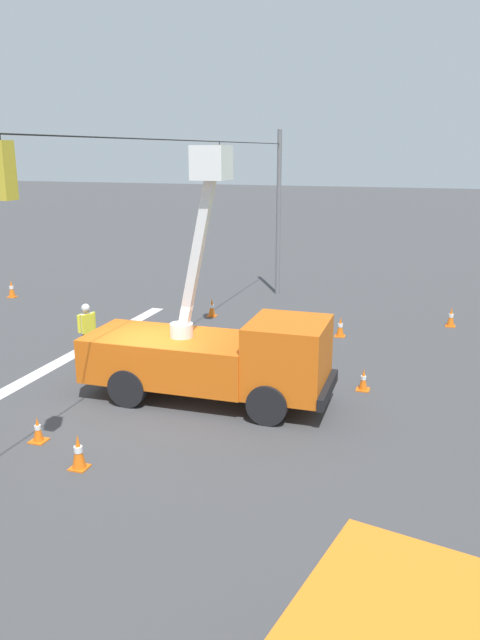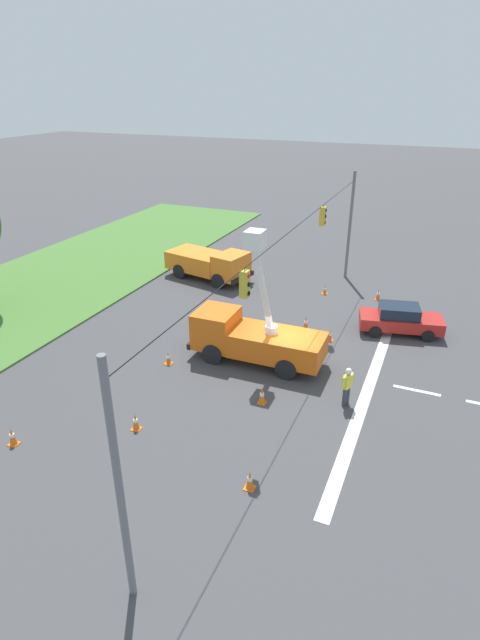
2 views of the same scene
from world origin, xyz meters
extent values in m
plane|color=#424244|center=(0.00, 0.00, 0.00)|extent=(200.00, 200.00, 0.00)
cube|color=#477533|center=(0.00, 18.00, 0.05)|extent=(56.00, 12.00, 0.10)
cube|color=silver|center=(0.00, -4.01, 0.00)|extent=(17.60, 0.50, 0.01)
cube|color=silver|center=(0.00, -6.01, 0.00)|extent=(0.20, 2.00, 0.01)
cylinder|color=slate|center=(-13.00, 0.00, 3.60)|extent=(0.20, 0.20, 7.20)
cylinder|color=slate|center=(13.00, 0.00, 3.60)|extent=(0.20, 0.20, 7.20)
cylinder|color=black|center=(0.00, 0.00, 6.60)|extent=(26.00, 0.03, 0.03)
cylinder|color=black|center=(-5.37, 0.00, 6.55)|extent=(0.02, 0.02, 0.10)
cube|color=gold|center=(-5.37, 0.00, 6.02)|extent=(0.32, 0.28, 0.96)
cylinder|color=red|center=(-5.37, -0.16, 6.34)|extent=(0.16, 0.05, 0.16)
cylinder|color=black|center=(-5.37, -0.16, 6.02)|extent=(0.16, 0.05, 0.16)
cylinder|color=black|center=(-5.37, -0.16, 5.70)|extent=(0.16, 0.05, 0.16)
cylinder|color=black|center=(5.14, 0.00, 6.55)|extent=(0.02, 0.02, 0.10)
cube|color=gold|center=(5.14, 0.00, 6.02)|extent=(0.32, 0.28, 0.96)
cylinder|color=black|center=(5.14, -0.16, 6.34)|extent=(0.16, 0.05, 0.16)
cylinder|color=black|center=(5.14, -0.16, 6.02)|extent=(0.16, 0.05, 0.16)
cylinder|color=red|center=(5.14, -0.16, 5.70)|extent=(0.16, 0.05, 0.16)
cube|color=orange|center=(-0.30, 0.42, 1.08)|extent=(2.28, 4.43, 1.16)
cube|color=orange|center=(-0.35, 3.56, 1.40)|extent=(2.16, 1.92, 1.80)
cube|color=#1E2838|center=(-0.36, 4.23, 1.72)|extent=(1.89, 0.13, 0.81)
cube|color=black|center=(-0.36, 4.59, 0.65)|extent=(2.22, 0.19, 0.30)
cylinder|color=black|center=(-1.36, 3.30, 0.50)|extent=(0.29, 1.00, 1.00)
cylinder|color=black|center=(0.68, 3.33, 0.50)|extent=(0.29, 1.00, 1.00)
cylinder|color=black|center=(-1.32, -0.38, 0.50)|extent=(0.29, 1.00, 1.00)
cylinder|color=black|center=(0.73, -0.35, 0.50)|extent=(0.29, 1.00, 1.00)
cylinder|color=silver|center=(-0.31, 0.73, 1.84)|extent=(0.60, 0.60, 0.36)
cube|color=white|center=(-0.31, 1.17, 3.73)|extent=(0.25, 1.11, 4.19)
cube|color=white|center=(-0.32, 1.61, 6.05)|extent=(0.91, 0.81, 0.80)
cube|color=orange|center=(9.22, 9.57, 1.10)|extent=(3.22, 4.42, 1.20)
cube|color=orange|center=(8.63, 6.77, 1.29)|extent=(2.65, 2.16, 1.59)
cube|color=#1E2838|center=(8.51, 6.19, 1.57)|extent=(2.06, 0.52, 0.71)
cube|color=black|center=(8.44, 5.86, 0.65)|extent=(2.43, 0.66, 0.30)
cylinder|color=black|center=(9.78, 6.77, 0.50)|extent=(0.48, 1.04, 1.00)
cylinder|color=black|center=(7.58, 7.23, 0.50)|extent=(0.48, 1.04, 1.00)
cylinder|color=black|center=(10.47, 10.04, 0.50)|extent=(0.48, 1.04, 1.00)
cylinder|color=black|center=(8.26, 10.51, 0.50)|extent=(0.48, 1.04, 1.00)
cube|color=red|center=(5.59, -4.56, 0.64)|extent=(2.67, 4.58, 0.64)
cube|color=#192333|center=(5.56, -4.41, 1.26)|extent=(1.92, 2.34, 0.60)
cylinder|color=black|center=(6.73, -5.67, 0.32)|extent=(0.34, 0.67, 0.64)
cylinder|color=black|center=(5.04, -6.05, 0.32)|extent=(0.34, 0.67, 0.64)
cylinder|color=black|center=(6.13, -3.07, 0.32)|extent=(0.34, 0.67, 0.64)
cylinder|color=black|center=(4.45, -3.45, 0.32)|extent=(0.34, 0.67, 0.64)
cylinder|color=#383842|center=(-2.39, -3.29, 0.42)|extent=(0.18, 0.18, 0.85)
cylinder|color=#383842|center=(-2.21, -3.37, 0.42)|extent=(0.18, 0.18, 0.85)
cube|color=yellow|center=(-2.30, -3.33, 1.15)|extent=(0.46, 0.38, 0.60)
cube|color=silver|center=(-2.30, -3.33, 1.15)|extent=(0.42, 0.25, 0.62)
cylinder|color=yellow|center=(-2.55, -3.22, 1.18)|extent=(0.11, 0.11, 0.55)
cylinder|color=yellow|center=(-2.06, -3.44, 1.18)|extent=(0.11, 0.11, 0.55)
sphere|color=tan|center=(-2.30, -3.33, 1.58)|extent=(0.22, 0.22, 0.22)
sphere|color=white|center=(-2.30, -3.33, 1.64)|extent=(0.26, 0.26, 0.26)
cube|color=orange|center=(-7.14, 3.82, 0.01)|extent=(0.36, 0.36, 0.03)
cone|color=orange|center=(-7.14, 3.82, 0.37)|extent=(0.28, 0.28, 0.69)
cylinder|color=white|center=(-7.14, 3.82, 0.41)|extent=(0.17, 0.17, 0.12)
cube|color=orange|center=(-2.26, 5.23, 0.01)|extent=(0.36, 0.36, 0.03)
cone|color=orange|center=(-2.26, 5.23, 0.32)|extent=(0.24, 0.24, 0.59)
cylinder|color=white|center=(-2.26, 5.23, 0.35)|extent=(0.15, 0.15, 0.11)
cube|color=orange|center=(-8.32, -1.44, 0.01)|extent=(0.36, 0.36, 0.03)
cone|color=orange|center=(-8.32, -1.44, 0.38)|extent=(0.28, 0.28, 0.69)
cylinder|color=white|center=(-8.32, -1.44, 0.41)|extent=(0.17, 0.17, 0.13)
cube|color=orange|center=(9.71, -2.77, 0.01)|extent=(0.36, 0.36, 0.03)
cone|color=orange|center=(9.71, -2.77, 0.37)|extent=(0.28, 0.28, 0.69)
cylinder|color=white|center=(9.71, -2.77, 0.41)|extent=(0.17, 0.17, 0.12)
cube|color=orange|center=(3.15, -1.32, 0.01)|extent=(0.36, 0.36, 0.03)
cone|color=orange|center=(3.15, -1.32, 0.32)|extent=(0.23, 0.23, 0.57)
cylinder|color=white|center=(3.15, -1.32, 0.35)|extent=(0.14, 0.14, 0.10)
cube|color=orange|center=(-3.56, -0.07, 0.01)|extent=(0.36, 0.36, 0.03)
cone|color=orange|center=(-3.56, -0.07, 0.40)|extent=(0.29, 0.29, 0.74)
cylinder|color=white|center=(-3.56, -0.07, 0.43)|extent=(0.18, 0.18, 0.13)
cube|color=orange|center=(9.36, 0.53, 0.01)|extent=(0.36, 0.36, 0.03)
cone|color=orange|center=(9.36, 0.53, 0.31)|extent=(0.22, 0.22, 0.56)
cylinder|color=white|center=(9.36, 0.53, 0.34)|extent=(0.14, 0.14, 0.10)
cube|color=orange|center=(3.94, 0.22, 0.01)|extent=(0.36, 0.36, 0.03)
cone|color=orange|center=(3.94, 0.22, 0.39)|extent=(0.29, 0.29, 0.73)
cylinder|color=white|center=(3.94, 0.22, 0.43)|extent=(0.18, 0.18, 0.13)
cube|color=orange|center=(-9.70, 7.52, 0.01)|extent=(0.36, 0.36, 0.03)
cone|color=orange|center=(-9.70, 7.52, 0.38)|extent=(0.28, 0.28, 0.70)
cylinder|color=white|center=(-9.70, 7.52, 0.42)|extent=(0.17, 0.17, 0.13)
camera|label=1|loc=(13.95, 6.95, 6.35)|focal=35.00mm
camera|label=2|loc=(-20.05, -6.08, 12.19)|focal=28.00mm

